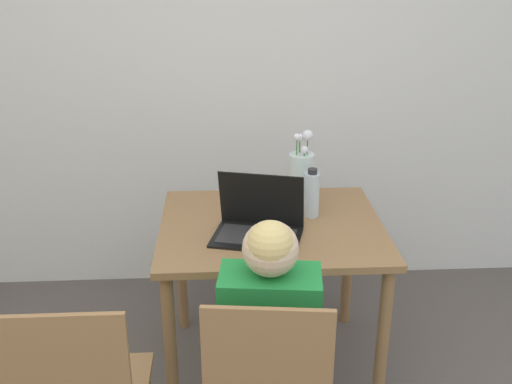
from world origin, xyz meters
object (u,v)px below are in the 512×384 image
at_px(person_seated, 270,325).
at_px(flower_vase, 301,177).
at_px(water_bottle, 312,194).
at_px(laptop, 259,221).

bearing_deg(person_seated, flower_vase, -97.21).
bearing_deg(flower_vase, water_bottle, -75.88).
bearing_deg(person_seated, water_bottle, -101.68).
distance_m(laptop, flower_vase, 0.36).
height_order(person_seated, flower_vase, flower_vase).
relative_size(laptop, flower_vase, 1.14).
relative_size(person_seated, laptop, 2.68).
height_order(person_seated, laptop, person_seated).
height_order(flower_vase, water_bottle, flower_vase).
bearing_deg(water_bottle, flower_vase, 104.12).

